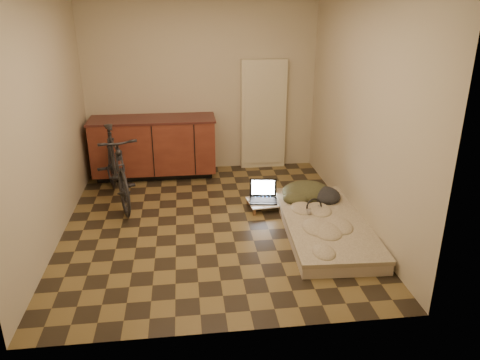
{
  "coord_description": "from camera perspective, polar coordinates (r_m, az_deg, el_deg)",
  "views": [
    {
      "loc": [
        -0.29,
        -5.12,
        2.6
      ],
      "look_at": [
        0.34,
        -0.0,
        0.55
      ],
      "focal_mm": 35.0,
      "sensor_mm": 36.0,
      "label": 1
    }
  ],
  "objects": [
    {
      "name": "room_shell",
      "position": [
        5.29,
        -3.73,
        7.42
      ],
      "size": [
        3.5,
        4.0,
        2.6
      ],
      "color": "brown",
      "rests_on": "ground"
    },
    {
      "name": "lap_desk",
      "position": [
        6.11,
        3.86,
        -2.62
      ],
      "size": [
        0.64,
        0.45,
        0.1
      ],
      "rotation": [
        0.0,
        0.0,
        0.11
      ],
      "color": "brown",
      "rests_on": "ground"
    },
    {
      "name": "cabinets",
      "position": [
        7.16,
        -10.43,
        3.99
      ],
      "size": [
        1.84,
        0.62,
        0.91
      ],
      "color": "black",
      "rests_on": "ground"
    },
    {
      "name": "futon",
      "position": [
        5.58,
        10.34,
        -5.47
      ],
      "size": [
        1.03,
        1.99,
        0.17
      ],
      "rotation": [
        0.0,
        0.0,
        -0.05
      ],
      "color": "beige",
      "rests_on": "ground"
    },
    {
      "name": "clothing_pile",
      "position": [
        6.07,
        8.69,
        -0.85
      ],
      "size": [
        0.68,
        0.58,
        0.26
      ],
      "primitive_type": null,
      "rotation": [
        0.0,
        0.0,
        -0.05
      ],
      "color": "#373821",
      "rests_on": "futon"
    },
    {
      "name": "laptop",
      "position": [
        6.11,
        2.84,
        -1.96
      ],
      "size": [
        0.39,
        0.36,
        0.24
      ],
      "rotation": [
        0.0,
        0.0,
        -0.14
      ],
      "color": "black",
      "rests_on": "lap_desk"
    },
    {
      "name": "appliance_panel",
      "position": [
        7.37,
        2.87,
        7.93
      ],
      "size": [
        0.7,
        0.1,
        1.7
      ],
      "primitive_type": "cube",
      "color": "beige",
      "rests_on": "ground"
    },
    {
      "name": "headphones",
      "position": [
        5.66,
        9.03,
        -3.19
      ],
      "size": [
        0.28,
        0.27,
        0.15
      ],
      "primitive_type": null,
      "rotation": [
        0.0,
        0.0,
        0.27
      ],
      "color": "black",
      "rests_on": "futon"
    },
    {
      "name": "bicycle",
      "position": [
        6.33,
        -14.93,
        2.03
      ],
      "size": [
        0.96,
        1.77,
        1.1
      ],
      "primitive_type": "imported",
      "rotation": [
        0.0,
        0.0,
        0.29
      ],
      "color": "black",
      "rests_on": "ground"
    },
    {
      "name": "mouse",
      "position": [
        6.12,
        5.88,
        -2.31
      ],
      "size": [
        0.08,
        0.12,
        0.04
      ],
      "primitive_type": "ellipsoid",
      "rotation": [
        0.0,
        0.0,
        -0.18
      ],
      "color": "silver",
      "rests_on": "lap_desk"
    }
  ]
}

